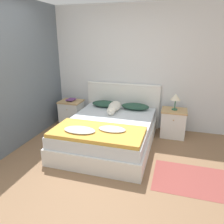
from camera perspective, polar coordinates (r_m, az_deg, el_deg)
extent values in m
plane|color=#896647|center=(3.35, -8.58, -15.81)|extent=(16.00, 16.00, 0.00)
cube|color=silver|center=(4.80, 1.57, 11.47)|extent=(9.00, 0.06, 2.55)
cube|color=slate|center=(4.46, -20.64, 9.72)|extent=(0.06, 3.10, 2.55)
cube|color=white|center=(4.07, -0.81, -6.64)|extent=(1.54, 2.00, 0.28)
cube|color=silver|center=(3.97, -0.83, -3.56)|extent=(1.48, 1.94, 0.19)
cube|color=white|center=(4.87, 2.77, 1.82)|extent=(1.62, 0.04, 0.93)
cylinder|color=white|center=(4.76, 2.86, 7.19)|extent=(1.62, 0.06, 0.06)
cube|color=white|center=(5.05, -10.49, -0.29)|extent=(0.46, 0.40, 0.52)
cube|color=tan|center=(4.97, -10.68, 2.72)|extent=(0.49, 0.42, 0.03)
sphere|color=tan|center=(4.83, -11.69, 0.59)|extent=(0.02, 0.02, 0.02)
cube|color=white|center=(4.54, 15.68, -2.94)|extent=(0.46, 0.40, 0.52)
cube|color=tan|center=(4.44, 15.99, 0.37)|extent=(0.49, 0.42, 0.03)
sphere|color=tan|center=(4.29, 15.77, -2.11)|extent=(0.02, 0.02, 0.02)
ellipsoid|color=#284C3D|center=(4.72, -1.78, 2.15)|extent=(0.58, 0.33, 0.13)
ellipsoid|color=#284C3D|center=(4.57, 6.08, 1.46)|extent=(0.58, 0.33, 0.13)
cube|color=gold|center=(3.41, -3.81, -5.24)|extent=(1.44, 0.73, 0.06)
ellipsoid|color=silver|center=(3.39, -8.47, -4.65)|extent=(0.50, 0.29, 0.05)
ellipsoid|color=silver|center=(3.39, 0.02, -4.48)|extent=(0.43, 0.25, 0.05)
ellipsoid|color=silver|center=(4.44, 0.71, 1.51)|extent=(0.24, 0.46, 0.19)
sphere|color=silver|center=(4.20, -0.28, 0.25)|extent=(0.16, 0.16, 0.16)
ellipsoid|color=silver|center=(4.14, -0.56, -0.20)|extent=(0.07, 0.09, 0.07)
cone|color=silver|center=(4.21, -0.82, 1.15)|extent=(0.05, 0.05, 0.06)
cone|color=silver|center=(4.18, 0.36, 1.05)|extent=(0.05, 0.05, 0.06)
ellipsoid|color=silver|center=(4.63, 1.79, 1.54)|extent=(0.14, 0.21, 0.07)
cube|color=#232328|center=(4.98, -10.70, 3.06)|extent=(0.13, 0.19, 0.03)
cube|color=#703D7F|center=(4.95, -10.65, 3.24)|extent=(0.18, 0.21, 0.02)
cylinder|color=#336B4C|center=(4.44, 16.02, 0.69)|extent=(0.11, 0.11, 0.02)
cylinder|color=#336B4C|center=(4.41, 16.14, 1.93)|extent=(0.02, 0.02, 0.18)
cone|color=beige|center=(4.37, 16.31, 3.82)|extent=(0.19, 0.19, 0.12)
cube|color=#93423D|center=(3.41, 21.75, -16.36)|extent=(1.25, 0.78, 0.00)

